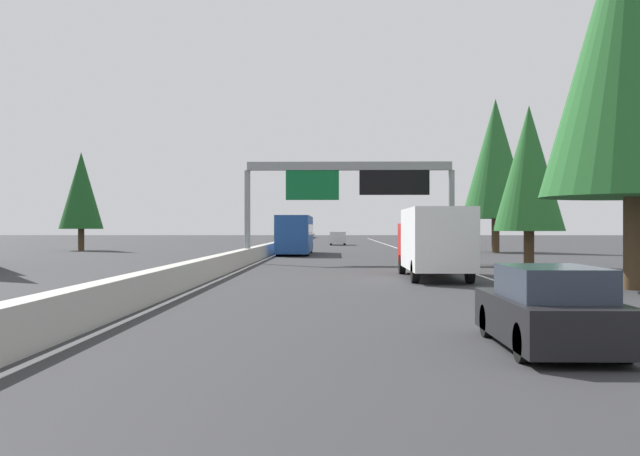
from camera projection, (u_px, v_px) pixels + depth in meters
name	position (u px, v px, depth m)	size (l,w,h in m)	color
ground_plane	(277.00, 253.00, 64.64)	(320.00, 320.00, 0.00)	#2D2D30
median_barrier	(289.00, 243.00, 84.64)	(180.00, 0.56, 0.90)	#ADAAA3
shoulder_stripe_right	(401.00, 250.00, 74.38)	(160.00, 0.16, 0.01)	silver
shoulder_stripe_median	(288.00, 249.00, 74.63)	(160.00, 0.16, 0.01)	silver
sign_gantry_overhead	(352.00, 183.00, 45.24)	(0.50, 12.68, 6.13)	gray
sedan_near_right	(550.00, 310.00, 13.24)	(4.40, 1.80, 1.47)	black
box_truck_distant_b	(434.00, 240.00, 31.73)	(8.50, 2.40, 2.95)	white
bus_near_center	(295.00, 233.00, 60.93)	(11.50, 2.55, 3.10)	#1E4793
minivan_far_center	(338.00, 237.00, 94.55)	(5.00, 1.95, 1.69)	silver
conifer_right_foreground	(634.00, 34.00, 26.03)	(6.42, 6.42, 14.59)	#4C3823
conifer_right_near	(529.00, 168.00, 41.74)	(3.95, 3.95, 8.98)	#4C3823
conifer_right_mid	(496.00, 159.00, 66.13)	(5.96, 5.96, 13.54)	#4C3823
conifer_left_mid	(81.00, 191.00, 71.19)	(4.12, 4.12, 9.36)	#4C3823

